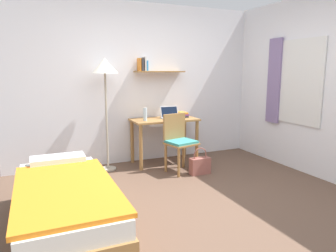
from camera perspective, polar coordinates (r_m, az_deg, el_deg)
The scene contains 11 objects.
ground_plane at distance 3.71m, azimuth 6.00°, elevation -14.15°, with size 5.28×5.28×0.00m, color brown.
wall_back at distance 5.24m, azimuth -4.76°, elevation 7.73°, with size 4.40×0.27×2.60m.
wall_right at distance 4.76m, azimuth 27.88°, elevation 6.36°, with size 0.10×4.40×2.60m.
bed at distance 3.24m, azimuth -18.27°, elevation -13.67°, with size 0.87×1.91×0.54m.
desk at distance 5.11m, azimuth -0.67°, elevation -0.22°, with size 1.07×0.55×0.74m.
desk_chair at distance 4.69m, azimuth 2.04°, elevation -2.53°, with size 0.50×0.47×0.88m.
standing_lamp at distance 4.74m, azimuth -11.51°, elevation 9.66°, with size 0.39×0.39×1.70m.
laptop at distance 5.15m, azimuth 0.42°, elevation 2.02°, with size 0.32×0.21×0.20m.
water_bottle at distance 4.87m, azimuth -4.22°, elevation 2.16°, with size 0.06×0.06×0.21m, color silver.
book_stack at distance 5.27m, azimuth 2.67°, elevation 2.11°, with size 0.17×0.23×0.09m.
handbag at distance 4.67m, azimuth 5.89°, elevation -7.16°, with size 0.31×0.13×0.40m.
Camera 1 is at (-1.68, -2.93, 1.52)m, focal length 33.22 mm.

